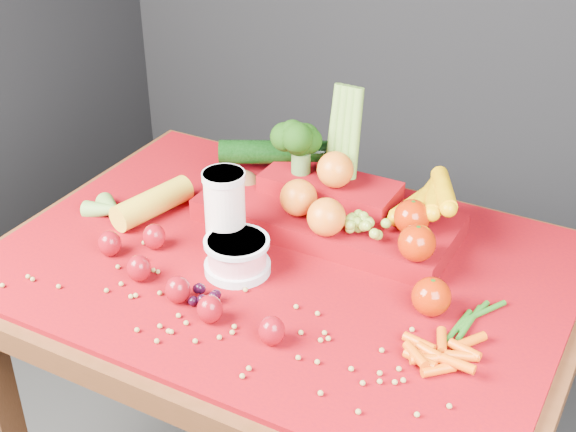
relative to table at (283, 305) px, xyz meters
The scene contains 12 objects.
table is the anchor object (origin of this frame).
red_cloth 0.10m from the table, ahead, with size 1.05×0.75×0.01m, color #7F0406.
milk_glass 0.23m from the table, 165.42° to the right, with size 0.08×0.08×0.17m.
yogurt_bowl 0.17m from the table, 129.89° to the right, with size 0.12×0.12×0.07m.
strawberry_scatter 0.25m from the table, 126.16° to the right, with size 0.44×0.18×0.06m.
dark_grape_cluster 0.23m from the table, 108.00° to the right, with size 0.06×0.05×0.03m, color black, non-canonical shape.
soybean_scatter 0.23m from the table, 90.00° to the right, with size 0.84×0.24×0.01m, color olive, non-canonical shape.
corn_ear 0.38m from the table, behind, with size 0.22×0.25×0.06m.
potato 0.29m from the table, 138.76° to the left, with size 0.09×0.07×0.06m, color brown.
baby_carrot_pile 0.40m from the table, 17.41° to the right, with size 0.17×0.17×0.03m, color #D44D07, non-canonical shape.
green_bean_pile 0.39m from the table, ahead, with size 0.14×0.12×0.01m, color #1D5814, non-canonical shape.
produce_mound 0.23m from the table, 77.19° to the left, with size 0.60×0.38×0.27m.
Camera 1 is at (0.61, -1.10, 1.62)m, focal length 50.00 mm.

